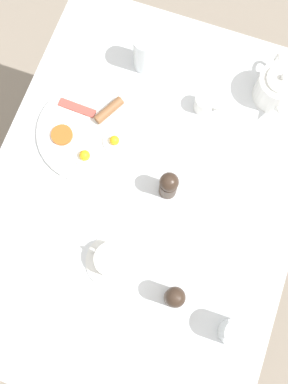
# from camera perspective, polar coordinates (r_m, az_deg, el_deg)

# --- Properties ---
(ground_plane) EXTENTS (8.00, 8.00, 0.00)m
(ground_plane) POSITION_cam_1_polar(r_m,az_deg,el_deg) (1.97, 0.00, -5.67)
(ground_plane) COLOR gray
(table) EXTENTS (0.85, 1.14, 0.75)m
(table) POSITION_cam_1_polar(r_m,az_deg,el_deg) (1.30, 0.00, -1.06)
(table) COLOR silver
(table) RESTS_ON ground_plane
(breakfast_plate) EXTENTS (0.30, 0.30, 0.04)m
(breakfast_plate) POSITION_cam_1_polar(r_m,az_deg,el_deg) (1.29, -6.80, 7.64)
(breakfast_plate) COLOR white
(breakfast_plate) RESTS_ON table
(teapot_near) EXTENTS (0.12, 0.20, 0.12)m
(teapot_near) POSITION_cam_1_polar(r_m,az_deg,el_deg) (1.34, 16.59, 12.65)
(teapot_near) COLOR white
(teapot_near) RESTS_ON table
(teacup_with_saucer_left) EXTENTS (0.14, 0.14, 0.06)m
(teacup_with_saucer_left) POSITION_cam_1_polar(r_m,az_deg,el_deg) (1.17, -4.13, -8.64)
(teacup_with_saucer_left) COLOR white
(teacup_with_saucer_left) RESTS_ON table
(water_glass_tall) EXTENTS (0.07, 0.07, 0.10)m
(water_glass_tall) POSITION_cam_1_polar(r_m,az_deg,el_deg) (1.16, 11.44, -17.17)
(water_glass_tall) COLOR white
(water_glass_tall) RESTS_ON table
(water_glass_short) EXTENTS (0.07, 0.07, 0.13)m
(water_glass_short) POSITION_cam_1_polar(r_m,az_deg,el_deg) (1.33, 0.17, 17.29)
(water_glass_short) COLOR white
(water_glass_short) RESTS_ON table
(creamer_jug) EXTENTS (0.08, 0.05, 0.05)m
(creamer_jug) POSITION_cam_1_polar(r_m,az_deg,el_deg) (1.30, 7.69, 11.08)
(creamer_jug) COLOR white
(creamer_jug) RESTS_ON table
(pepper_grinder) EXTENTS (0.05, 0.05, 0.11)m
(pepper_grinder) POSITION_cam_1_polar(r_m,az_deg,el_deg) (1.13, 3.88, -13.22)
(pepper_grinder) COLOR #38281E
(pepper_grinder) RESTS_ON table
(salt_grinder) EXTENTS (0.05, 0.05, 0.11)m
(salt_grinder) POSITION_cam_1_polar(r_m,az_deg,el_deg) (1.18, 3.14, 0.88)
(salt_grinder) COLOR #38281E
(salt_grinder) RESTS_ON table
(knife_by_plate) EXTENTS (0.20, 0.04, 0.00)m
(knife_by_plate) POSITION_cam_1_polar(r_m,az_deg,el_deg) (1.25, -14.76, -3.12)
(knife_by_plate) COLOR silver
(knife_by_plate) RESTS_ON table
(spoon_for_tea) EXTENTS (0.13, 0.08, 0.00)m
(spoon_for_tea) POSITION_cam_1_polar(r_m,az_deg,el_deg) (1.19, -1.67, -18.73)
(spoon_for_tea) COLOR silver
(spoon_for_tea) RESTS_ON table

